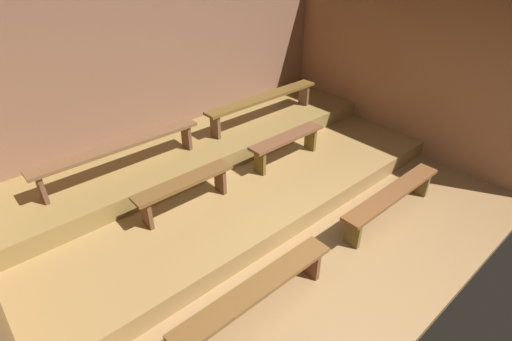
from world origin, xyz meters
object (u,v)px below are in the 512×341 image
at_px(bench_floor_right, 392,196).
at_px(bench_lower_right, 287,142).
at_px(bench_lower_left, 185,187).
at_px(bench_middle_left, 120,149).
at_px(bench_middle_right, 263,100).
at_px(bench_floor_left, 256,292).

distance_m(bench_floor_right, bench_lower_right, 1.64).
bearing_deg(bench_lower_right, bench_lower_left, 180.00).
bearing_deg(bench_lower_left, bench_middle_left, 111.63).
xyz_separation_m(bench_floor_right, bench_middle_right, (0.08, 2.49, 0.51)).
relative_size(bench_lower_right, bench_middle_left, 0.59).
xyz_separation_m(bench_lower_right, bench_middle_left, (-2.08, 0.89, 0.27)).
distance_m(bench_lower_right, bench_middle_left, 2.28).
distance_m(bench_floor_left, bench_floor_right, 2.27).
relative_size(bench_lower_right, bench_middle_right, 0.59).
distance_m(bench_middle_left, bench_middle_right, 2.44).
xyz_separation_m(bench_floor_right, bench_lower_left, (-2.00, 1.60, 0.24)).
bearing_deg(bench_middle_right, bench_floor_right, -91.94).
height_order(bench_floor_right, bench_middle_right, bench_middle_right).
height_order(bench_floor_left, bench_floor_right, same).
relative_size(bench_floor_left, bench_lower_right, 1.40).
bearing_deg(bench_middle_right, bench_lower_left, -156.77).
bearing_deg(bench_lower_right, bench_floor_right, -80.42).
relative_size(bench_lower_left, bench_middle_left, 0.59).
bearing_deg(bench_floor_left, bench_middle_left, 91.94).
bearing_deg(bench_floor_right, bench_middle_right, 88.06).
bearing_deg(bench_floor_right, bench_lower_right, 99.58).
xyz_separation_m(bench_lower_left, bench_middle_left, (-0.35, 0.89, 0.27)).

